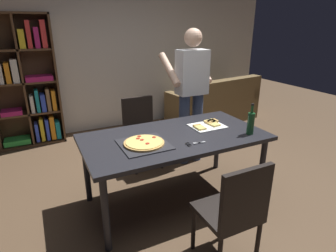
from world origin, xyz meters
The scene contains 12 objects.
ground_plane centered at (0.00, 0.00, 0.00)m, with size 12.00×12.00×0.00m, color brown.
back_wall centered at (0.00, 2.60, 1.40)m, with size 6.40×0.10×2.80m, color silver.
dining_table centered at (0.00, 0.00, 0.68)m, with size 1.81×0.95×0.75m.
chair_near_camera centered at (0.00, -0.96, 0.51)m, with size 0.42×0.42×0.90m.
chair_far_side centered at (0.00, 0.96, 0.51)m, with size 0.42×0.42×0.90m.
couch centered at (1.91, 1.99, 0.30)m, with size 1.81×1.09×0.85m.
bookshelf centered at (-1.51, 2.38, 0.96)m, with size 1.40×0.35×1.95m.
person_serving_pizza centered at (0.62, 0.74, 1.00)m, with size 0.55×0.54×1.75m.
pepperoni_pizza_on_tray centered at (-0.36, -0.08, 0.77)m, with size 0.43×0.43×0.04m.
pizza_slices_on_towel centered at (0.46, 0.09, 0.76)m, with size 0.37×0.28×0.03m.
wine_bottle centered at (0.70, -0.30, 0.87)m, with size 0.07×0.07×0.32m.
kitchen_scissors centered at (0.05, -0.26, 0.76)m, with size 0.20×0.09×0.01m.
Camera 1 is at (-1.19, -2.28, 1.80)m, focal length 29.84 mm.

